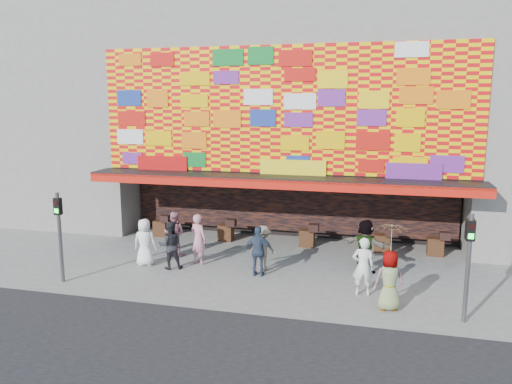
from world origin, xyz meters
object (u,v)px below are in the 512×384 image
ped_c (170,245)px  ped_h (363,266)px  ped_a (145,242)px  ped_g (389,280)px  ped_b (198,239)px  parasol (392,238)px  ped_e (259,251)px  signal_left (59,227)px  ped_i (174,234)px  ped_f (365,246)px  ped_d (263,248)px  signal_right (469,256)px

ped_c → ped_h: size_ratio=0.94×
ped_a → ped_c: (1.06, -0.13, -0.00)m
ped_g → ped_h: (-0.77, 0.96, 0.04)m
ped_b → parasol: size_ratio=1.05×
ped_b → ped_e: size_ratio=1.08×
ped_a → ped_h: 7.84m
signal_left → ped_c: signal_left is taller
ped_e → ped_g: size_ratio=0.99×
ped_c → ped_g: (7.50, -1.77, 0.01)m
ped_e → ped_i: bearing=-24.6°
ped_g → ped_i: 8.63m
ped_b → ped_c: size_ratio=1.09×
ped_f → ped_i: ped_f is taller
ped_e → ped_h: (3.52, -0.87, 0.05)m
ped_c → parasol: bearing=142.0°
ped_h → parasol: 1.72m
ped_i → parasol: 8.72m
ped_c → ped_g: ped_g is taller
signal_left → ped_b: signal_left is taller
ped_a → ped_i: size_ratio=1.00×
ped_f → parasol: 3.38m
ped_d → ped_b: bearing=6.2°
ped_d → ped_g: ped_g is taller
ped_b → ped_f: bearing=-152.6°
signal_right → ped_h: bearing=154.6°
ped_f → ped_e: bearing=40.7°
ped_e → parasol: parasol is taller
ped_f → ped_h: 2.11m
ped_a → ped_i: ped_i is taller
ped_c → signal_right: bearing=142.6°
parasol → ped_d: bearing=150.2°
signal_left → ped_e: signal_left is taller
signal_left → ped_b: 4.76m
ped_a → ped_f: (7.77, 1.17, 0.08)m
signal_left → ped_c: size_ratio=1.74×
signal_right → ped_b: size_ratio=1.60×
ped_g → signal_left: bearing=-13.5°
signal_left → ped_g: bearing=1.9°
parasol → ped_f: bearing=104.4°
signal_left → ped_h: (9.65, 1.31, -0.95)m
ped_g → parasol: (0.00, 0.00, 1.24)m
ped_i → signal_right: bearing=162.2°
signal_left → ped_i: size_ratio=1.74×
ped_c → ped_i: (-0.49, 1.47, 0.00)m
signal_left → ped_h: bearing=7.7°
ped_c → ped_e: ped_e is taller
ped_c → ped_e: bearing=156.2°
ped_a → ped_b: size_ratio=0.92×
signal_left → signal_right: 12.40m
ped_c → ped_d: (3.23, 0.67, -0.06)m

